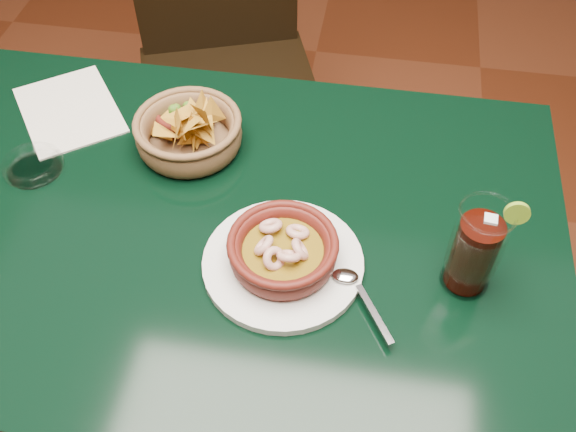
% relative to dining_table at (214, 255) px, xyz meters
% --- Properties ---
extents(ground, '(7.00, 7.00, 0.00)m').
position_rel_dining_table_xyz_m(ground, '(0.00, 0.00, -0.65)').
color(ground, '#471C0C').
rests_on(ground, ground).
extents(dining_table, '(1.20, 0.80, 0.75)m').
position_rel_dining_table_xyz_m(dining_table, '(0.00, 0.00, 0.00)').
color(dining_table, black).
rests_on(dining_table, ground).
extents(dining_chair, '(0.58, 0.58, 0.99)m').
position_rel_dining_table_xyz_m(dining_chair, '(-0.15, 0.71, -0.11)').
color(dining_chair, black).
rests_on(dining_chair, ground).
extents(shrimp_plate, '(0.31, 0.26, 0.08)m').
position_rel_dining_table_xyz_m(shrimp_plate, '(0.14, -0.07, 0.13)').
color(shrimp_plate, silver).
rests_on(shrimp_plate, dining_table).
extents(chip_basket, '(0.23, 0.23, 0.15)m').
position_rel_dining_table_xyz_m(chip_basket, '(-0.07, 0.17, 0.13)').
color(chip_basket, brown).
rests_on(chip_basket, dining_table).
extents(guacamole_ramekin, '(0.14, 0.14, 0.05)m').
position_rel_dining_table_xyz_m(guacamole_ramekin, '(-0.10, 0.23, 0.12)').
color(guacamole_ramekin, '#48130D').
rests_on(guacamole_ramekin, dining_table).
extents(cola_drink, '(0.16, 0.16, 0.19)m').
position_rel_dining_table_xyz_m(cola_drink, '(0.43, -0.06, 0.18)').
color(cola_drink, white).
rests_on(cola_drink, dining_table).
extents(glass_ashtray, '(0.12, 0.12, 0.03)m').
position_rel_dining_table_xyz_m(glass_ashtray, '(-0.34, 0.06, 0.11)').
color(glass_ashtray, white).
rests_on(glass_ashtray, dining_table).
extents(paper_menu, '(0.28, 0.29, 0.00)m').
position_rel_dining_table_xyz_m(paper_menu, '(-0.34, 0.23, 0.10)').
color(paper_menu, beige).
rests_on(paper_menu, dining_table).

